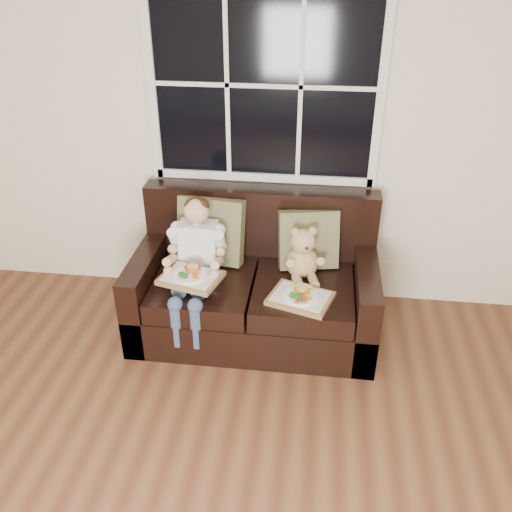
# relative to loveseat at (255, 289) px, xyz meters

# --- Properties ---
(room_walls) EXTENTS (4.52, 5.02, 2.71)m
(room_walls) POSITION_rel_loveseat_xyz_m (-0.09, -2.02, 1.28)
(room_walls) COLOR beige
(room_walls) RESTS_ON ground
(window_back) EXTENTS (1.62, 0.04, 1.37)m
(window_back) POSITION_rel_loveseat_xyz_m (0.00, 0.46, 1.34)
(window_back) COLOR black
(window_back) RESTS_ON room_walls
(loveseat) EXTENTS (1.70, 0.92, 0.96)m
(loveseat) POSITION_rel_loveseat_xyz_m (0.00, 0.00, 0.00)
(loveseat) COLOR black
(loveseat) RESTS_ON ground
(pillow_left) EXTENTS (0.50, 0.28, 0.49)m
(pillow_left) POSITION_rel_loveseat_xyz_m (-0.34, 0.15, 0.38)
(pillow_left) COLOR brown
(pillow_left) RESTS_ON loveseat
(pillow_right) EXTENTS (0.45, 0.27, 0.43)m
(pillow_right) POSITION_rel_loveseat_xyz_m (0.36, 0.15, 0.35)
(pillow_right) COLOR brown
(pillow_right) RESTS_ON loveseat
(child) EXTENTS (0.38, 0.60, 0.87)m
(child) POSITION_rel_loveseat_xyz_m (-0.40, -0.12, 0.34)
(child) COLOR silver
(child) RESTS_ON loveseat
(teddy_bear) EXTENTS (0.27, 0.32, 0.40)m
(teddy_bear) POSITION_rel_loveseat_xyz_m (0.33, -0.00, 0.30)
(teddy_bear) COLOR tan
(teddy_bear) RESTS_ON loveseat
(tray_left) EXTENTS (0.44, 0.38, 0.09)m
(tray_left) POSITION_rel_loveseat_xyz_m (-0.39, -0.29, 0.26)
(tray_left) COLOR #946243
(tray_left) RESTS_ON child
(tray_right) EXTENTS (0.47, 0.41, 0.09)m
(tray_right) POSITION_rel_loveseat_xyz_m (0.34, -0.31, 0.17)
(tray_right) COLOR #946243
(tray_right) RESTS_ON loveseat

